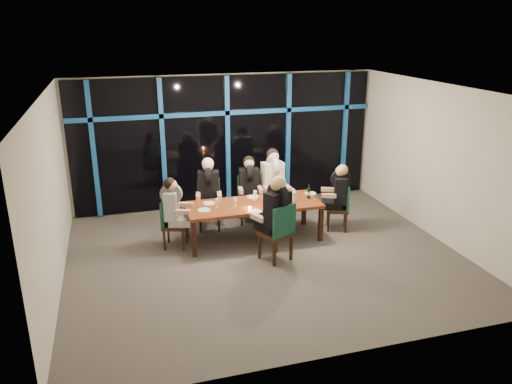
# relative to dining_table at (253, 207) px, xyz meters

# --- Properties ---
(room) EXTENTS (7.04, 7.00, 3.02)m
(room) POSITION_rel_dining_table_xyz_m (0.00, -0.80, 1.34)
(room) COLOR #5E5753
(room) RESTS_ON ground
(window_wall) EXTENTS (6.86, 0.43, 2.94)m
(window_wall) POSITION_rel_dining_table_xyz_m (0.01, 2.13, 0.87)
(window_wall) COLOR black
(window_wall) RESTS_ON ground
(dining_table) EXTENTS (2.60, 1.00, 0.75)m
(dining_table) POSITION_rel_dining_table_xyz_m (0.00, 0.00, 0.00)
(dining_table) COLOR brown
(dining_table) RESTS_ON ground
(chair_far_left) EXTENTS (0.55, 0.55, 1.02)m
(chair_far_left) POSITION_rel_dining_table_xyz_m (-0.70, 0.87, -0.11)
(chair_far_left) COLOR black
(chair_far_left) RESTS_ON ground
(chair_far_mid) EXTENTS (0.52, 0.52, 0.98)m
(chair_far_mid) POSITION_rel_dining_table_xyz_m (0.19, 0.99, -0.13)
(chair_far_mid) COLOR black
(chair_far_mid) RESTS_ON ground
(chair_far_right) EXTENTS (0.54, 0.54, 1.08)m
(chair_far_right) POSITION_rel_dining_table_xyz_m (0.67, 0.91, -0.08)
(chair_far_right) COLOR black
(chair_far_right) RESTS_ON ground
(chair_end_left) EXTENTS (0.55, 0.55, 0.94)m
(chair_end_left) POSITION_rel_dining_table_xyz_m (-1.59, 0.10, -0.16)
(chair_end_left) COLOR black
(chair_end_left) RESTS_ON ground
(chair_end_right) EXTENTS (0.57, 0.57, 0.94)m
(chair_end_right) POSITION_rel_dining_table_xyz_m (1.88, -0.02, -0.15)
(chair_end_right) COLOR black
(chair_end_right) RESTS_ON ground
(chair_near_mid) EXTENTS (0.66, 0.66, 1.08)m
(chair_near_mid) POSITION_rel_dining_table_xyz_m (0.18, -1.04, -0.08)
(chair_near_mid) COLOR black
(chair_near_mid) RESTS_ON ground
(diner_far_left) EXTENTS (0.55, 0.68, 0.99)m
(diner_far_left) POSITION_rel_dining_table_xyz_m (-0.71, 0.78, 0.29)
(diner_far_left) COLOR black
(diner_far_left) RESTS_ON ground
(diner_far_mid) EXTENTS (0.53, 0.64, 0.96)m
(diner_far_mid) POSITION_rel_dining_table_xyz_m (0.17, 0.90, 0.26)
(diner_far_mid) COLOR black
(diner_far_mid) RESTS_ON ground
(diner_far_right) EXTENTS (0.56, 0.69, 1.05)m
(diner_far_right) POSITION_rel_dining_table_xyz_m (0.68, 0.82, 0.34)
(diner_far_right) COLOR silver
(diner_far_right) RESTS_ON ground
(diner_end_left) EXTENTS (0.64, 0.56, 0.92)m
(diner_end_left) POSITION_rel_dining_table_xyz_m (-1.51, 0.08, 0.22)
(diner_end_left) COLOR black
(diner_end_left) RESTS_ON ground
(diner_end_right) EXTENTS (0.65, 0.58, 0.92)m
(diner_end_right) POSITION_rel_dining_table_xyz_m (1.80, 0.01, 0.22)
(diner_end_right) COLOR black
(diner_end_right) RESTS_ON ground
(diner_near_mid) EXTENTS (0.68, 0.74, 1.06)m
(diner_near_mid) POSITION_rel_dining_table_xyz_m (0.14, -0.96, 0.35)
(diner_near_mid) COLOR black
(diner_near_mid) RESTS_ON ground
(plate_far_left) EXTENTS (0.24, 0.24, 0.01)m
(plate_far_left) POSITION_rel_dining_table_xyz_m (-0.82, 0.23, 0.08)
(plate_far_left) COLOR white
(plate_far_left) RESTS_ON dining_table
(plate_far_mid) EXTENTS (0.24, 0.24, 0.01)m
(plate_far_mid) POSITION_rel_dining_table_xyz_m (0.09, 0.35, 0.08)
(plate_far_mid) COLOR white
(plate_far_mid) RESTS_ON dining_table
(plate_far_right) EXTENTS (0.24, 0.24, 0.01)m
(plate_far_right) POSITION_rel_dining_table_xyz_m (0.73, 0.26, 0.08)
(plate_far_right) COLOR white
(plate_far_right) RESTS_ON dining_table
(plate_end_left) EXTENTS (0.24, 0.24, 0.01)m
(plate_end_left) POSITION_rel_dining_table_xyz_m (-0.98, -0.10, 0.08)
(plate_end_left) COLOR white
(plate_end_left) RESTS_ON dining_table
(plate_end_right) EXTENTS (0.24, 0.24, 0.01)m
(plate_end_right) POSITION_rel_dining_table_xyz_m (1.28, 0.22, 0.08)
(plate_end_right) COLOR white
(plate_end_right) RESTS_ON dining_table
(plate_near_mid) EXTENTS (0.24, 0.24, 0.01)m
(plate_near_mid) POSITION_rel_dining_table_xyz_m (-0.08, -0.44, 0.08)
(plate_near_mid) COLOR white
(plate_near_mid) RESTS_ON dining_table
(wine_bottle) EXTENTS (0.07, 0.07, 0.30)m
(wine_bottle) POSITION_rel_dining_table_xyz_m (1.14, -0.03, 0.18)
(wine_bottle) COLOR black
(wine_bottle) RESTS_ON dining_table
(water_pitcher) EXTENTS (0.12, 0.11, 0.20)m
(water_pitcher) POSITION_rel_dining_table_xyz_m (0.78, -0.11, 0.17)
(water_pitcher) COLOR white
(water_pitcher) RESTS_ON dining_table
(tea_light) EXTENTS (0.05, 0.05, 0.03)m
(tea_light) POSITION_rel_dining_table_xyz_m (-0.14, -0.23, 0.08)
(tea_light) COLOR #FFA64C
(tea_light) RESTS_ON dining_table
(wine_glass_a) EXTENTS (0.06, 0.06, 0.16)m
(wine_glass_a) POSITION_rel_dining_table_xyz_m (-0.36, -0.03, 0.18)
(wine_glass_a) COLOR white
(wine_glass_a) RESTS_ON dining_table
(wine_glass_b) EXTENTS (0.07, 0.07, 0.19)m
(wine_glass_b) POSITION_rel_dining_table_xyz_m (0.09, 0.17, 0.21)
(wine_glass_b) COLOR white
(wine_glass_b) RESTS_ON dining_table
(wine_glass_c) EXTENTS (0.06, 0.06, 0.16)m
(wine_glass_c) POSITION_rel_dining_table_xyz_m (0.45, -0.01, 0.18)
(wine_glass_c) COLOR silver
(wine_glass_c) RESTS_ON dining_table
(wine_glass_d) EXTENTS (0.06, 0.06, 0.17)m
(wine_glass_d) POSITION_rel_dining_table_xyz_m (-0.71, 0.01, 0.19)
(wine_glass_d) COLOR white
(wine_glass_d) RESTS_ON dining_table
(wine_glass_e) EXTENTS (0.07, 0.07, 0.17)m
(wine_glass_e) POSITION_rel_dining_table_xyz_m (0.86, 0.11, 0.19)
(wine_glass_e) COLOR silver
(wine_glass_e) RESTS_ON dining_table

